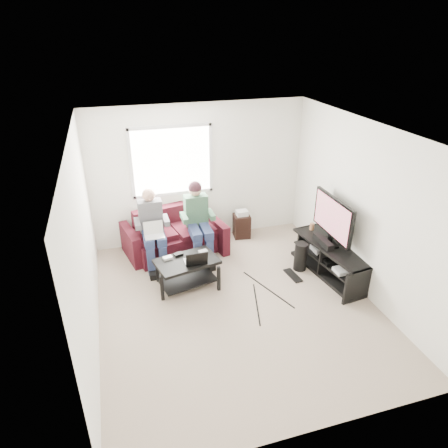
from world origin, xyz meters
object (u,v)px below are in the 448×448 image
at_px(subwoofer, 301,256).
at_px(end_table, 242,225).
at_px(tv, 333,218).
at_px(coffee_table, 187,267).
at_px(tv_stand, 330,261).
at_px(sofa, 174,237).

height_order(subwoofer, end_table, end_table).
xyz_separation_m(subwoofer, end_table, (-0.58, 1.42, 0.00)).
bearing_deg(subwoofer, tv, -22.04).
relative_size(coffee_table, end_table, 1.88).
xyz_separation_m(coffee_table, tv_stand, (2.37, -0.34, -0.11)).
bearing_deg(sofa, coffee_table, -89.56).
bearing_deg(tv_stand, coffee_table, 171.94).
relative_size(tv_stand, subwoofer, 3.35).
bearing_deg(end_table, coffee_table, -135.46).
bearing_deg(end_table, sofa, -171.82).
distance_m(sofa, tv_stand, 2.80).
bearing_deg(sofa, end_table, 8.18).
distance_m(sofa, subwoofer, 2.31).
height_order(coffee_table, subwoofer, subwoofer).
xyz_separation_m(tv_stand, end_table, (-1.00, 1.68, 0.02)).
height_order(sofa, end_table, sofa).
bearing_deg(sofa, tv, -30.27).
relative_size(tv_stand, tv, 1.52).
bearing_deg(sofa, subwoofer, -31.86).
xyz_separation_m(tv, subwoofer, (-0.42, 0.17, -0.74)).
xyz_separation_m(tv_stand, tv, (-0.00, 0.10, 0.75)).
bearing_deg(subwoofer, sofa, 148.14).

